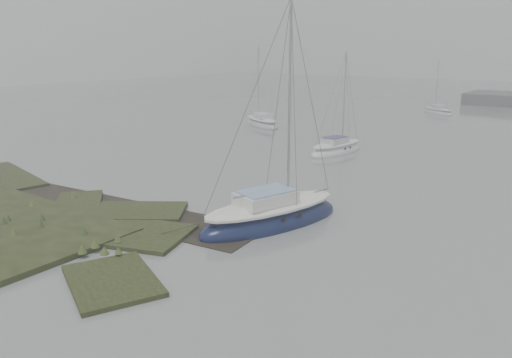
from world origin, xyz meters
name	(u,v)px	position (x,y,z in m)	size (l,w,h in m)	color
ground	(419,140)	(0.00, 30.00, 0.00)	(160.00, 160.00, 0.00)	slate
sailboat_main	(271,217)	(1.50, 6.85, 0.30)	(4.24, 7.27, 9.75)	#0B1335
sailboat_white	(336,149)	(-3.03, 21.58, 0.23)	(2.49, 5.45, 7.41)	white
sailboat_far_a	(262,123)	(-14.33, 28.48, 0.24)	(5.73, 4.31, 7.83)	#A6ABB0
sailboat_far_c	(438,112)	(-3.65, 47.18, 0.20)	(4.47, 3.81, 6.30)	silver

